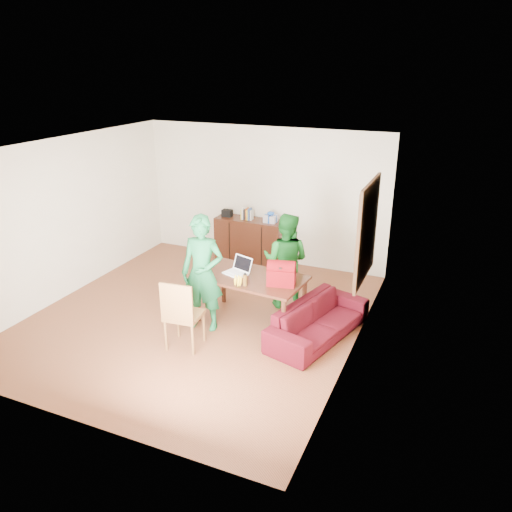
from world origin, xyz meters
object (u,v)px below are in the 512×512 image
at_px(table, 251,282).
at_px(person_near, 203,273).
at_px(chair, 184,327).
at_px(person_far, 286,261).
at_px(red_bag, 281,275).
at_px(laptop, 236,271).
at_px(bottle, 245,279).
at_px(sofa, 318,320).

xyz_separation_m(table, person_near, (-0.59, -0.45, 0.22)).
xyz_separation_m(chair, person_far, (0.87, 1.80, 0.49)).
bearing_deg(red_bag, chair, -151.30).
bearing_deg(table, red_bag, -5.60).
bearing_deg(red_bag, laptop, 161.23).
distance_m(bottle, red_bag, 0.54).
height_order(chair, sofa, chair).
bearing_deg(laptop, person_near, -108.30).
height_order(person_near, sofa, person_near).
relative_size(person_far, sofa, 0.87).
relative_size(chair, laptop, 2.53).
bearing_deg(laptop, person_far, 72.78).
distance_m(chair, red_bag, 1.58).
height_order(table, person_near, person_near).
distance_m(person_far, red_bag, 0.88).
bearing_deg(bottle, red_bag, 26.11).
distance_m(laptop, bottle, 0.45).
bearing_deg(red_bag, table, 157.24).
bearing_deg(person_far, bottle, 74.13).
distance_m(table, person_far, 0.81).
relative_size(table, person_far, 1.07).
height_order(person_far, sofa, person_far).
relative_size(person_far, red_bag, 3.97).
bearing_deg(person_near, red_bag, 8.94).
distance_m(table, bottle, 0.39).
height_order(laptop, sofa, laptop).
xyz_separation_m(person_far, red_bag, (0.24, -0.84, 0.11)).
bearing_deg(table, chair, -113.48).
bearing_deg(person_near, person_far, 45.04).
distance_m(person_near, person_far, 1.48).
bearing_deg(person_far, person_near, 50.13).
relative_size(bottle, sofa, 0.11).
distance_m(table, laptop, 0.29).
bearing_deg(bottle, person_far, 77.26).
xyz_separation_m(chair, red_bag, (1.11, 0.96, 0.61)).
height_order(laptop, red_bag, red_bag).
bearing_deg(sofa, bottle, 121.42).
distance_m(table, red_bag, 0.59).
xyz_separation_m(laptop, red_bag, (0.79, -0.09, 0.10)).
bearing_deg(laptop, table, 21.05).
bearing_deg(person_far, sofa, 133.09).
relative_size(chair, sofa, 0.57).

